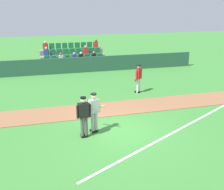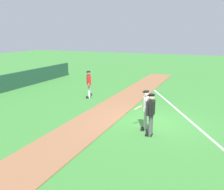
# 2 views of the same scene
# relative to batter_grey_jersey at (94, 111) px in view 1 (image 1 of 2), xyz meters

# --- Properties ---
(ground_plane) EXTENTS (80.00, 80.00, 0.00)m
(ground_plane) POSITION_rel_batter_grey_jersey_xyz_m (0.97, -0.07, -0.97)
(ground_plane) COLOR #387A33
(infield_dirt_path) EXTENTS (28.00, 2.09, 0.03)m
(infield_dirt_path) POSITION_rel_batter_grey_jersey_xyz_m (0.97, 2.55, -0.95)
(infield_dirt_path) COLOR brown
(infield_dirt_path) RESTS_ON ground
(foul_line_chalk) EXTENTS (10.57, 5.85, 0.01)m
(foul_line_chalk) POSITION_rel_batter_grey_jersey_xyz_m (3.97, -0.57, -0.96)
(foul_line_chalk) COLOR white
(foul_line_chalk) RESTS_ON ground
(dugout_fence) EXTENTS (20.00, 0.16, 1.25)m
(dugout_fence) POSITION_rel_batter_grey_jersey_xyz_m (0.97, 11.19, -0.34)
(dugout_fence) COLOR #234C38
(dugout_fence) RESTS_ON ground
(stadium_bleachers) EXTENTS (5.55, 2.95, 2.30)m
(stadium_bleachers) POSITION_rel_batter_grey_jersey_xyz_m (0.97, 13.06, -0.34)
(stadium_bleachers) COLOR slate
(stadium_bleachers) RESTS_ON ground
(batter_grey_jersey) EXTENTS (0.74, 0.68, 1.76)m
(batter_grey_jersey) POSITION_rel_batter_grey_jersey_xyz_m (0.00, 0.00, 0.00)
(batter_grey_jersey) COLOR #B2B2B2
(batter_grey_jersey) RESTS_ON ground
(umpire_home_plate) EXTENTS (0.59, 0.31, 1.76)m
(umpire_home_plate) POSITION_rel_batter_grey_jersey_xyz_m (-0.51, -0.35, 0.03)
(umpire_home_plate) COLOR #4C4C4C
(umpire_home_plate) RESTS_ON ground
(runner_red_jersey) EXTENTS (0.60, 0.47, 1.76)m
(runner_red_jersey) POSITION_rel_batter_grey_jersey_xyz_m (3.81, 4.83, -0.01)
(runner_red_jersey) COLOR silver
(runner_red_jersey) RESTS_ON ground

